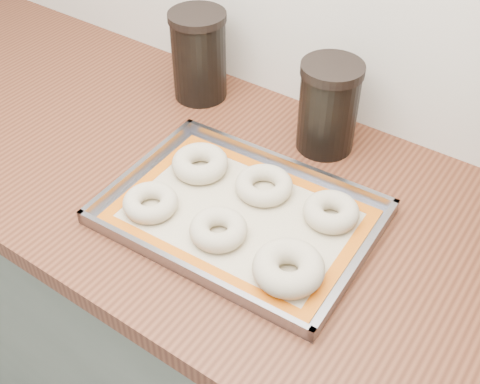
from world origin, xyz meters
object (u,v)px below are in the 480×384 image
Objects in this scene: bagel_back_left at (200,163)px; bagel_back_right at (331,212)px; bagel_back_mid at (264,185)px; canister_mid at (328,107)px; bagel_front_left at (150,203)px; bagel_front_mid at (218,229)px; bagel_front_right at (289,268)px; canister_left at (199,56)px; baking_tray at (240,214)px.

bagel_back_right is (0.27, 0.03, -0.00)m from bagel_back_left.
bagel_back_left reaches higher than bagel_back_mid.
bagel_back_mid is at bearing -95.80° from canister_mid.
bagel_back_left reaches higher than bagel_front_left.
bagel_front_mid is at bearing -90.20° from bagel_back_mid.
bagel_front_mid is 0.14m from bagel_back_mid.
canister_mid reaches higher than bagel_back_left.
bagel_front_right reaches higher than bagel_back_mid.
canister_mid is at bearing 65.39° from bagel_front_left.
bagel_front_right is at bearing -37.97° from canister_left.
bagel_back_left is 0.55× the size of canister_left.
bagel_front_left is at bearing -114.61° from canister_mid.
bagel_front_left is 0.39m from canister_mid.
bagel_front_mid is 0.50× the size of canister_left.
bagel_front_mid is at bearing -132.77° from bagel_back_right.
bagel_back_mid is 0.37m from canister_left.
canister_left is 1.06× the size of canister_mid.
bagel_back_right is at bearing 5.60° from bagel_back_left.
baking_tray is at bearing -42.47° from canister_left.
bagel_back_left reaches higher than bagel_back_right.
bagel_front_left is 0.50× the size of canister_left.
bagel_back_left is 0.13m from bagel_back_mid.
bagel_front_right is at bearing 1.40° from bagel_front_left.
bagel_back_left is at bearing -174.40° from bagel_back_right.
bagel_front_left is 0.53× the size of canister_mid.
bagel_front_mid is at bearing -42.29° from bagel_back_left.
baking_tray is 2.42× the size of canister_left.
bagel_back_right is (0.13, 0.01, 0.00)m from bagel_back_mid.
canister_mid reaches higher than bagel_back_mid.
bagel_back_mid is 0.14m from bagel_back_right.
bagel_back_mid is (0.00, 0.14, -0.00)m from bagel_front_mid.
bagel_back_left reaches higher than baking_tray.
baking_tray is at bearing 89.74° from bagel_front_mid.
bagel_front_mid is at bearing 176.87° from bagel_front_right.
baking_tray is 0.06m from bagel_front_mid.
canister_left is (-0.17, 0.22, 0.08)m from bagel_back_left.
baking_tray is 0.16m from bagel_front_right.
bagel_back_right is at bearing 3.02° from bagel_back_mid.
baking_tray is 4.81× the size of bagel_front_mid.
bagel_back_mid is at bearing 8.20° from bagel_back_left.
bagel_front_mid is at bearing 6.04° from bagel_front_left.
bagel_back_right reaches higher than baking_tray.
bagel_front_mid is 0.53× the size of canister_mid.
bagel_back_mid is at bearing 89.86° from baking_tray.
bagel_front_mid is 1.00× the size of bagel_back_right.
bagel_back_left is (-0.28, 0.13, -0.00)m from bagel_front_right.
canister_left is (-0.30, 0.27, 0.09)m from baking_tray.
bagel_back_mid is (0.14, 0.15, 0.00)m from bagel_front_left.
bagel_back_mid reaches higher than baking_tray.
bagel_front_left is 0.28m from bagel_front_right.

